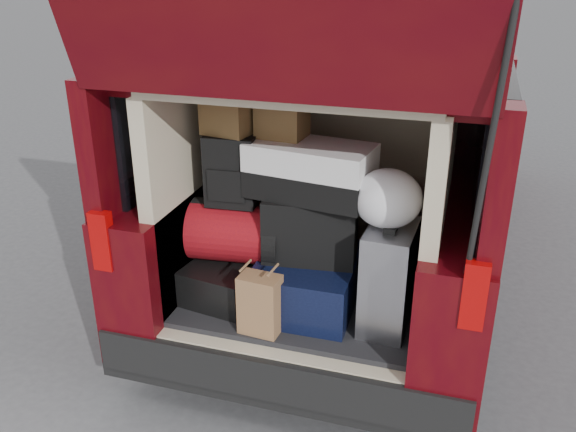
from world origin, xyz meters
name	(u,v)px	position (x,y,z in m)	size (l,w,h in m)	color
ground	(293,400)	(0.00, 0.00, 0.00)	(80.00, 80.00, 0.00)	#3D3D40
minivan	(362,148)	(0.00, 1.86, 0.91)	(1.90, 5.35, 2.77)	black
load_floor	(307,331)	(0.00, 0.28, 0.28)	(1.24, 1.05, 0.55)	black
black_hardshell	(230,277)	(-0.40, 0.13, 0.65)	(0.36, 0.50, 0.20)	black
navy_hardshell	(308,281)	(0.04, 0.15, 0.68)	(0.50, 0.62, 0.27)	black
silver_roller	(388,278)	(0.47, 0.07, 0.82)	(0.23, 0.36, 0.54)	silver
kraft_bag	(260,304)	(-0.12, -0.17, 0.70)	(0.20, 0.13, 0.31)	olive
red_duffel	(237,232)	(-0.36, 0.16, 0.91)	(0.50, 0.32, 0.32)	maroon
black_soft_case	(311,227)	(0.04, 0.18, 0.99)	(0.47, 0.28, 0.34)	black
backpack	(231,170)	(-0.38, 0.16, 1.26)	(0.26, 0.16, 0.37)	black
twotone_duffel	(310,171)	(0.03, 0.18, 1.29)	(0.61, 0.32, 0.28)	white
grocery_sack_lower	(229,112)	(-0.40, 0.20, 1.55)	(0.24, 0.19, 0.21)	brown
grocery_sack_upper	(282,114)	(-0.14, 0.27, 1.55)	(0.23, 0.19, 0.23)	brown
plastic_bag_right	(388,198)	(0.43, 0.08, 1.23)	(0.33, 0.30, 0.28)	white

